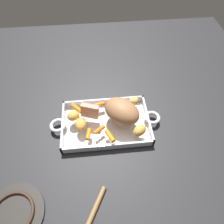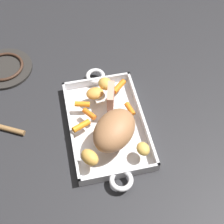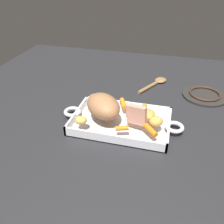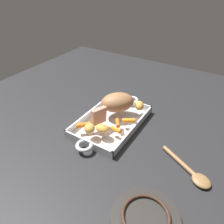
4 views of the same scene
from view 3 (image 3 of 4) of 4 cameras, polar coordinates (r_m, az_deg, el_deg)
The scene contains 15 objects.
ground_plane at distance 0.91m, azimuth 2.17°, elevation -3.12°, with size 1.67×1.67×0.00m, color #232326.
roasting_dish at distance 0.91m, azimuth 2.18°, elevation -2.54°, with size 0.47×0.24×0.04m.
pork_roast at distance 0.88m, azimuth -2.15°, elevation 1.45°, with size 0.16×0.11×0.09m, color #9E6B44.
roast_slice_outer at distance 0.84m, azimuth 5.98°, elevation -0.70°, with size 0.02×0.07×0.07m, color tan.
baby_carrot_southeast at distance 0.93m, azimuth 7.49°, elevation 0.86°, with size 0.02×0.02×0.05m, color orange.
baby_carrot_center_right at distance 0.82m, azimuth 9.36°, elevation -4.33°, with size 0.02×0.02×0.06m, color orange.
baby_carrot_short at distance 0.82m, azimuth 2.46°, elevation -3.94°, with size 0.02×0.02×0.05m, color orange.
baby_carrot_northwest at distance 0.92m, azimuth 4.71°, elevation 0.71°, with size 0.02×0.02×0.05m, color orange.
baby_carrot_southwest at distance 0.96m, azimuth 2.76°, elevation 2.08°, with size 0.02×0.02×0.06m, color orange.
potato_corner at distance 0.97m, azimuth -4.10°, elevation 3.34°, with size 0.06×0.04×0.04m, color gold.
potato_whole at distance 0.89m, azimuth 8.96°, elevation -0.60°, with size 0.06×0.05×0.03m, color gold.
potato_halved at distance 0.85m, azimuth -7.58°, elevation -1.99°, with size 0.04×0.04×0.03m, color gold.
potato_golden_small at distance 0.85m, azimuth 10.65°, elevation -2.23°, with size 0.04×0.05×0.04m, color gold.
stove_burner_rear at distance 1.18m, azimuth 21.58°, elevation 3.90°, with size 0.20×0.20×0.02m.
serving_spoon at distance 1.23m, azimuth 10.68°, elevation 7.03°, with size 0.14×0.21×0.02m.
Camera 3 is at (0.15, -0.72, 0.54)m, focal length 37.63 mm.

